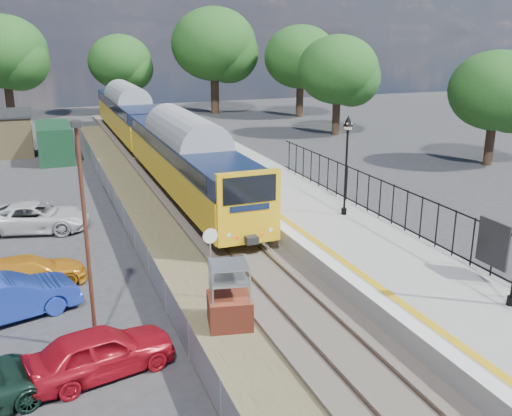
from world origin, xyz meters
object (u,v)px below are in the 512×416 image
car_blue (7,298)px  car_white (35,217)px  train (150,129)px  car_yellow (29,272)px  brick_plinth (229,296)px  speed_sign (210,252)px  car_red (101,351)px  carpark_lamp (85,225)px  victorian_lamp_north (347,142)px

car_blue → car_white: car_blue is taller
train → car_yellow: size_ratio=10.00×
brick_plinth → speed_sign: speed_sign is taller
car_red → carpark_lamp: bearing=-11.9°
victorian_lamp_north → brick_plinth: (-7.80, -6.57, -3.26)m
car_white → carpark_lamp: bearing=-158.1°
car_yellow → speed_sign: bearing=-126.1°
speed_sign → carpark_lamp: carpark_lamp is taller
carpark_lamp → car_blue: bearing=129.7°
train → car_blue: size_ratio=9.14×
car_white → car_blue: bearing=-171.4°
victorian_lamp_north → brick_plinth: bearing=-139.9°
carpark_lamp → car_blue: (-2.45, 2.95, -3.13)m
speed_sign → car_white: (-5.62, 9.95, -1.11)m
speed_sign → train: bearing=81.3°
victorian_lamp_north → car_red: size_ratio=1.15×
victorian_lamp_north → car_red: (-11.91, -7.83, -3.61)m
car_blue → train: bearing=-38.6°
car_blue → car_yellow: 2.44m
brick_plinth → train: bearing=84.4°
victorian_lamp_north → train: 19.62m
car_red → brick_plinth: bearing=-85.4°
carpark_lamp → victorian_lamp_north: bearing=28.4°
carpark_lamp → car_yellow: bearing=108.8°
victorian_lamp_north → carpark_lamp: 13.56m
victorian_lamp_north → car_white: bearing=158.1°
victorian_lamp_north → train: size_ratio=0.11×
train → carpark_lamp: (-6.62, -25.25, 1.52)m
speed_sign → car_white: bearing=116.9°
brick_plinth → speed_sign: 2.15m
car_red → car_blue: size_ratio=0.90×
speed_sign → car_yellow: size_ratio=0.65×
car_red → car_white: (-1.51, 13.23, -0.00)m
carpark_lamp → car_yellow: (-1.81, 5.30, -3.27)m
victorian_lamp_north → car_red: victorian_lamp_north is taller
speed_sign → car_red: 5.37m
car_white → car_red: bearing=-158.8°
brick_plinth → car_blue: size_ratio=0.49×
car_yellow → victorian_lamp_north: bearing=-91.5°
speed_sign → car_red: (-4.11, -3.28, -1.10)m
speed_sign → car_yellow: bearing=147.6°
train → carpark_lamp: bearing=-104.7°
car_blue → carpark_lamp: bearing=-156.8°
train → car_red: 27.48m
carpark_lamp → car_red: (0.02, -1.38, -3.18)m
speed_sign → car_red: speed_sign is taller
brick_plinth → car_red: brick_plinth is taller
train → car_blue: (-9.07, -22.30, -1.61)m
car_blue → car_white: size_ratio=0.91×
car_blue → car_white: 8.95m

